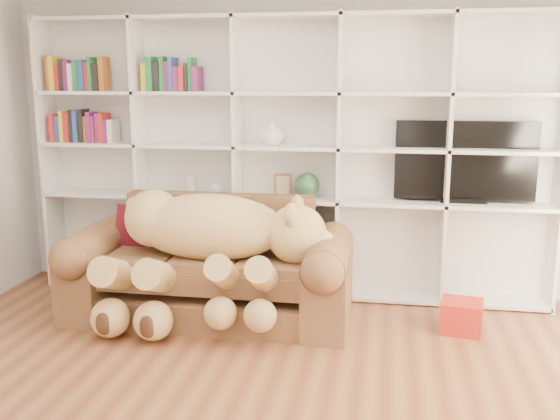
% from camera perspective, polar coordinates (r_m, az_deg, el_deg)
% --- Properties ---
extents(wall_back, '(5.00, 0.02, 2.70)m').
position_cam_1_polar(wall_back, '(5.52, 1.07, 6.50)').
color(wall_back, silver).
rests_on(wall_back, floor).
extents(bookshelf, '(4.43, 0.35, 2.40)m').
position_cam_1_polar(bookshelf, '(5.43, -1.67, 5.94)').
color(bookshelf, white).
rests_on(bookshelf, floor).
extents(sofa, '(2.21, 0.96, 0.93)m').
position_cam_1_polar(sofa, '(5.03, -6.35, -5.73)').
color(sofa, brown).
rests_on(sofa, floor).
extents(teddy_bear, '(1.74, 0.93, 1.01)m').
position_cam_1_polar(teddy_bear, '(4.76, -6.61, -2.91)').
color(teddy_bear, '#D7B86B').
rests_on(teddy_bear, sofa).
extents(throw_pillow, '(0.38, 0.23, 0.39)m').
position_cam_1_polar(throw_pillow, '(5.30, -12.71, -1.60)').
color(throw_pillow, '#5C0F1E').
rests_on(throw_pillow, sofa).
extents(gift_box, '(0.34, 0.32, 0.24)m').
position_cam_1_polar(gift_box, '(4.94, 16.26, -9.31)').
color(gift_box, red).
rests_on(gift_box, floor).
extents(tv, '(1.14, 0.18, 0.67)m').
position_cam_1_polar(tv, '(5.36, 16.55, 4.22)').
color(tv, black).
rests_on(tv, bookshelf).
extents(picture_frame, '(0.16, 0.05, 0.19)m').
position_cam_1_polar(picture_frame, '(5.38, 0.26, 2.30)').
color(picture_frame, brown).
rests_on(picture_frame, bookshelf).
extents(green_vase, '(0.22, 0.22, 0.22)m').
position_cam_1_polar(green_vase, '(5.35, 2.48, 2.26)').
color(green_vase, '#295031').
rests_on(green_vase, bookshelf).
extents(figurine_tall, '(0.10, 0.10, 0.17)m').
position_cam_1_polar(figurine_tall, '(5.58, -8.25, 2.31)').
color(figurine_tall, beige).
rests_on(figurine_tall, bookshelf).
extents(figurine_short, '(0.07, 0.07, 0.12)m').
position_cam_1_polar(figurine_short, '(5.59, -8.41, 2.06)').
color(figurine_short, beige).
rests_on(figurine_short, bookshelf).
extents(snow_globe, '(0.10, 0.10, 0.10)m').
position_cam_1_polar(snow_globe, '(5.52, -5.84, 1.95)').
color(snow_globe, white).
rests_on(snow_globe, bookshelf).
extents(shelf_vase, '(0.25, 0.25, 0.22)m').
position_cam_1_polar(shelf_vase, '(5.34, -0.76, 7.14)').
color(shelf_vase, silver).
rests_on(shelf_vase, bookshelf).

